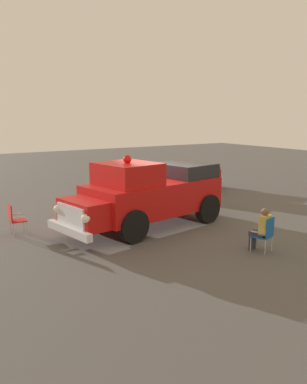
% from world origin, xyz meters
% --- Properties ---
extents(ground_plane, '(60.00, 60.00, 0.00)m').
position_xyz_m(ground_plane, '(0.00, 0.00, 0.00)').
color(ground_plane, '#514F4C').
extents(vintage_fire_truck, '(3.24, 6.24, 2.59)m').
position_xyz_m(vintage_fire_truck, '(-0.27, 0.59, 1.20)').
color(vintage_fire_truck, black).
rests_on(vintage_fire_truck, ground).
extents(classic_hot_rod, '(3.29, 4.73, 1.46)m').
position_xyz_m(classic_hot_rod, '(4.44, -4.64, 0.75)').
color(classic_hot_rod, black).
rests_on(classic_hot_rod, ground).
extents(lawn_chair_near_truck, '(0.63, 0.63, 1.02)m').
position_xyz_m(lawn_chair_near_truck, '(-4.31, -0.83, 0.59)').
color(lawn_chair_near_truck, '#B7BABF').
rests_on(lawn_chair_near_truck, ground).
extents(lawn_chair_by_car, '(0.52, 0.51, 1.02)m').
position_xyz_m(lawn_chair_by_car, '(1.30, 4.77, 0.59)').
color(lawn_chair_by_car, '#B7BABF').
rests_on(lawn_chair_by_car, ground).
extents(spectator_seated, '(0.62, 0.52, 1.29)m').
position_xyz_m(spectator_seated, '(-4.18, -0.79, 0.70)').
color(spectator_seated, '#383842').
rests_on(spectator_seated, ground).
extents(spectator_standing, '(0.37, 0.64, 1.68)m').
position_xyz_m(spectator_standing, '(4.41, -0.81, 0.96)').
color(spectator_standing, '#2D334C').
rests_on(spectator_standing, ground).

